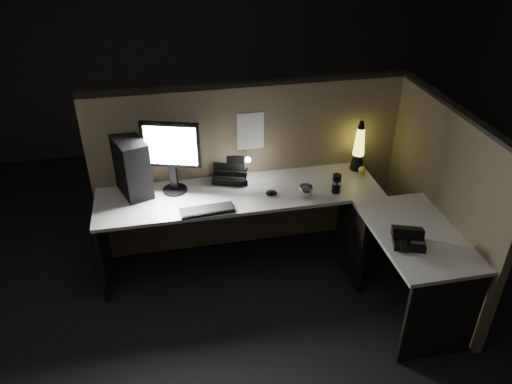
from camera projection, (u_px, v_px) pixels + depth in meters
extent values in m
plane|color=black|center=(273.00, 308.00, 3.94)|extent=(6.00, 6.00, 0.00)
plane|color=#282623|center=(215.00, 38.00, 5.73)|extent=(6.00, 0.00, 6.00)
cube|color=brown|center=(250.00, 169.00, 4.32)|extent=(2.66, 0.06, 1.50)
cube|color=brown|center=(439.00, 203.00, 3.86)|extent=(0.06, 1.66, 1.50)
cube|color=beige|center=(240.00, 194.00, 4.04)|extent=(2.30, 0.60, 0.03)
cube|color=beige|center=(417.00, 234.00, 3.57)|extent=(0.60, 1.00, 0.03)
cube|color=black|center=(103.00, 247.00, 4.04)|extent=(0.03, 0.55, 0.70)
cube|color=black|center=(441.00, 320.00, 3.36)|extent=(0.55, 0.03, 0.70)
cube|color=black|center=(350.00, 239.00, 4.13)|extent=(0.03, 0.55, 0.70)
cube|color=black|center=(130.00, 164.00, 3.95)|extent=(0.34, 0.49, 0.47)
cylinder|color=black|center=(175.00, 190.00, 4.05)|extent=(0.20, 0.20, 0.02)
cube|color=black|center=(174.00, 176.00, 4.01)|extent=(0.07, 0.06, 0.22)
cube|color=black|center=(170.00, 145.00, 3.85)|extent=(0.45, 0.18, 0.37)
cube|color=white|center=(171.00, 146.00, 3.84)|extent=(0.39, 0.13, 0.32)
cube|color=black|center=(207.00, 210.00, 3.79)|extent=(0.42, 0.16, 0.02)
ellipsoid|color=black|center=(271.00, 193.00, 3.99)|extent=(0.11, 0.08, 0.04)
cube|color=white|center=(245.00, 173.00, 4.28)|extent=(0.04, 0.05, 0.03)
cylinder|color=white|center=(245.00, 162.00, 4.22)|extent=(0.01, 0.01, 0.19)
cylinder|color=white|center=(246.00, 155.00, 4.12)|extent=(0.01, 0.12, 0.01)
sphere|color=white|center=(248.00, 160.00, 4.06)|extent=(0.05, 0.05, 0.05)
cube|color=black|center=(230.00, 176.00, 4.20)|extent=(0.33, 0.31, 0.05)
cube|color=black|center=(230.00, 174.00, 4.14)|extent=(0.26, 0.10, 0.10)
cube|color=black|center=(228.00, 163.00, 4.22)|extent=(0.26, 0.10, 0.18)
cone|color=black|center=(357.00, 162.00, 4.33)|extent=(0.12, 0.12, 0.14)
cone|color=yellow|center=(360.00, 142.00, 4.23)|extent=(0.10, 0.10, 0.24)
sphere|color=#905C14|center=(359.00, 150.00, 4.27)|extent=(0.05, 0.05, 0.05)
sphere|color=#905C14|center=(360.00, 140.00, 4.22)|extent=(0.04, 0.04, 0.04)
cone|color=black|center=(362.00, 125.00, 4.15)|extent=(0.06, 0.06, 0.07)
cylinder|color=black|center=(336.00, 184.00, 3.99)|extent=(0.07, 0.07, 0.16)
imported|color=#B9B9C0|center=(306.00, 191.00, 3.96)|extent=(0.14, 0.14, 0.09)
sphere|color=yellow|center=(362.00, 170.00, 4.25)|extent=(0.06, 0.06, 0.06)
cube|color=white|center=(251.00, 131.00, 4.10)|extent=(0.22, 0.00, 0.32)
cube|color=black|center=(409.00, 242.00, 3.44)|extent=(0.26, 0.24, 0.05)
cube|color=black|center=(407.00, 232.00, 3.44)|extent=(0.24, 0.19, 0.10)
cube|color=black|center=(404.00, 244.00, 3.37)|extent=(0.10, 0.16, 0.03)
cube|color=#3F3F42|center=(417.00, 240.00, 3.41)|extent=(0.12, 0.12, 0.00)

